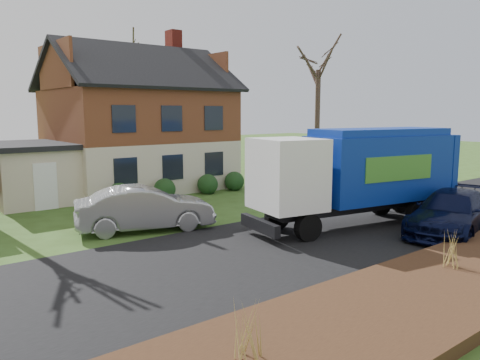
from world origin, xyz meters
TOP-DOWN VIEW (x-y plane):
  - ground at (0.00, 0.00)m, footprint 120.00×120.00m
  - road at (0.00, 0.00)m, footprint 80.00×7.00m
  - mulch_verge at (0.00, -5.30)m, footprint 80.00×3.50m
  - main_house at (1.49, 13.91)m, footprint 12.95×8.95m
  - garbage_truck at (4.44, 0.27)m, footprint 8.90×3.81m
  - silver_sedan at (-2.44, 4.66)m, footprint 5.24×3.14m
  - navy_wagon at (5.95, -2.55)m, footprint 5.60×3.28m
  - tree_front_east at (11.91, 9.38)m, footprint 3.55×3.55m
  - tree_back at (5.96, 22.68)m, footprint 3.47×3.47m
  - grass_clump_west at (-5.51, -5.14)m, footprint 0.36×0.30m
  - grass_clump_mid at (1.52, -4.88)m, footprint 0.35×0.29m

SIDE VIEW (x-z plane):
  - ground at x=0.00m, z-range 0.00..0.00m
  - road at x=0.00m, z-range 0.00..0.02m
  - mulch_verge at x=0.00m, z-range 0.00..0.30m
  - navy_wagon at x=5.95m, z-range 0.00..1.52m
  - grass_clump_west at x=-5.51m, z-range 0.30..1.26m
  - grass_clump_mid at x=1.52m, z-range 0.30..1.28m
  - silver_sedan at x=-2.44m, z-range 0.00..1.63m
  - garbage_truck at x=4.44m, z-range 0.28..3.98m
  - main_house at x=1.49m, z-range -0.60..8.66m
  - tree_front_east at x=11.91m, z-range 3.08..12.94m
  - tree_back at x=5.96m, z-range 3.67..14.66m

